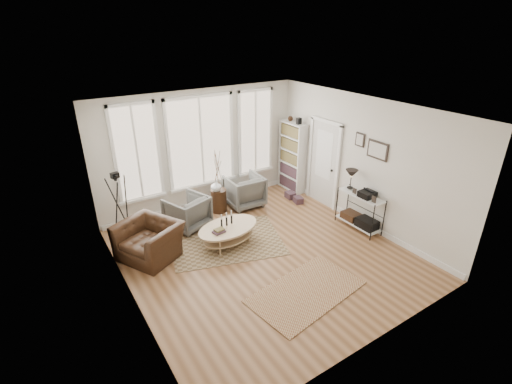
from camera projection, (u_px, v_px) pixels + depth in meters
room at (265, 189)px, 6.96m from camera, size 5.50×5.54×2.90m
bay_window at (201, 144)px, 8.92m from camera, size 4.14×0.12×2.24m
door at (324, 162)px, 9.20m from camera, size 0.09×1.06×2.22m
bookcase at (293, 157)px, 10.02m from camera, size 0.31×0.85×2.06m
low_shelf at (360, 208)px, 8.26m from camera, size 0.38×1.08×1.30m
wall_art at (373, 147)px, 7.81m from camera, size 0.04×0.88×0.44m
rug_main at (227, 241)px, 7.96m from camera, size 2.71×2.33×0.01m
rug_runner at (306, 292)px, 6.46m from camera, size 2.16×1.41×0.01m
coffee_table at (228, 231)px, 7.70m from camera, size 1.47×1.06×0.63m
armchair_left at (187, 212)px, 8.35m from camera, size 1.05×1.06×0.76m
armchair_right at (244, 191)px, 9.35m from camera, size 0.90×0.92×0.81m
side_table at (218, 182)px, 8.90m from camera, size 0.38×0.38×1.61m
vase at (216, 186)px, 8.87m from camera, size 0.32×0.32×0.27m
accent_chair at (149, 240)px, 7.31m from camera, size 1.45×1.39×0.73m
tripod_camera at (121, 211)px, 7.68m from camera, size 0.55×0.55×1.57m
book_stack_near at (290, 195)px, 9.85m from camera, size 0.23×0.28×0.17m
book_stack_far at (298, 200)px, 9.60m from camera, size 0.25×0.29×0.16m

